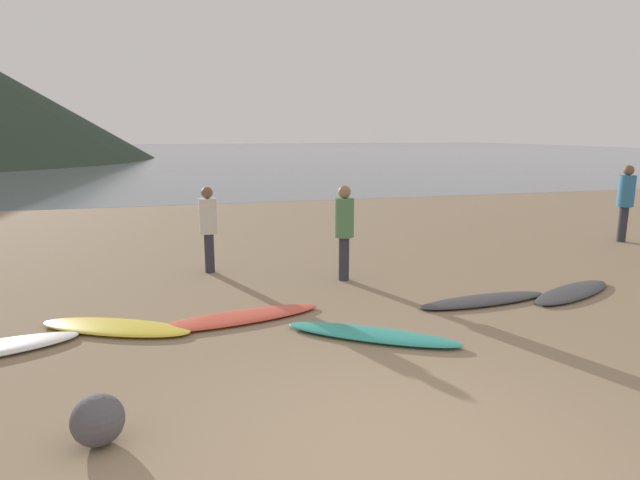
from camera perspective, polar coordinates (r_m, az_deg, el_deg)
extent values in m
cube|color=#8C7559|center=(13.59, -8.55, 0.44)|extent=(120.00, 120.00, 0.20)
cube|color=slate|center=(68.89, -14.11, 9.11)|extent=(140.00, 100.00, 0.01)
ellipsoid|color=yellow|center=(7.33, -21.10, -8.71)|extent=(2.09, 1.42, 0.09)
ellipsoid|color=#D84C38|center=(7.27, -8.95, -8.23)|extent=(2.43, 0.99, 0.08)
ellipsoid|color=teal|center=(6.63, 5.59, -10.04)|extent=(2.07, 1.61, 0.10)
ellipsoid|color=#333338|center=(8.28, 17.13, -6.18)|extent=(2.19, 0.68, 0.07)
ellipsoid|color=#333338|center=(9.19, 25.46, -5.06)|extent=(2.04, 1.29, 0.07)
cylinder|color=#2D2D38|center=(9.71, -11.78, -1.35)|extent=(0.17, 0.17, 0.72)
cylinder|color=beige|center=(9.59, -11.94, 2.54)|extent=(0.31, 0.31, 0.62)
sphere|color=brown|center=(9.53, -12.04, 4.99)|extent=(0.20, 0.20, 0.20)
cylinder|color=#2D2D38|center=(9.01, 2.58, -2.00)|extent=(0.18, 0.18, 0.75)
cylinder|color=#4C7A4C|center=(8.88, 2.62, 2.41)|extent=(0.33, 0.33, 0.65)
sphere|color=#936B4C|center=(8.82, 2.64, 5.18)|extent=(0.21, 0.21, 0.21)
cylinder|color=#2D2D38|center=(14.02, 29.71, 1.49)|extent=(0.19, 0.19, 0.81)
cylinder|color=teal|center=(13.93, 30.02, 4.57)|extent=(0.35, 0.35, 0.71)
sphere|color=brown|center=(13.89, 30.21, 6.49)|extent=(0.23, 0.23, 0.23)
sphere|color=#4E4C51|center=(4.84, -22.74, -17.38)|extent=(0.42, 0.42, 0.42)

